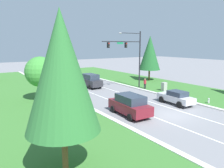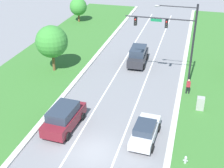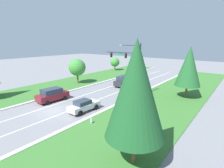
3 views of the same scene
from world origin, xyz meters
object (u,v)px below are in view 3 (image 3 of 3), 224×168
Objects in this scene: charcoal_suv at (124,81)px; fire_hydrant at (91,121)px; oak_near_left_tree at (115,62)px; silver_sedan at (84,105)px; pedestrian at (135,94)px; traffic_signal_mast at (130,62)px; burgundy_suv at (52,95)px; oak_far_left_tree at (77,67)px; conifer_far_right_tree at (189,66)px; conifer_near_right_tree at (136,90)px; utility_cabinet at (133,102)px.

fire_hydrant is at bearing -69.71° from charcoal_suv.
oak_near_left_tree is at bearing 122.72° from fire_hydrant.
silver_sedan is 2.71× the size of pedestrian.
charcoal_suv is at bearing 132.96° from traffic_signal_mast.
charcoal_suv reaches higher than fire_hydrant.
burgundy_suv is at bearing -128.33° from traffic_signal_mast.
silver_sedan is at bearing -95.72° from traffic_signal_mast.
oak_far_left_tree is (-9.14, -4.60, 2.53)m from charcoal_suv.
fire_hydrant is at bearing -109.62° from conifer_far_right_tree.
oak_far_left_tree reaches higher than charcoal_suv.
fire_hydrant is 18.13m from conifer_far_right_tree.
conifer_near_right_tree reaches higher than charcoal_suv.
conifer_near_right_tree is at bearing -85.82° from conifer_far_right_tree.
utility_cabinet is at bearing 121.22° from conifer_near_right_tree.
traffic_signal_mast is 1.95× the size of silver_sedan.
pedestrian reaches higher than utility_cabinet.
traffic_signal_mast is at bearing -0.91° from oak_far_left_tree.
oak_near_left_tree reaches higher than burgundy_suv.
utility_cabinet is (7.68, -8.89, -0.44)m from charcoal_suv.
conifer_near_right_tree is 1.73× the size of oak_far_left_tree.
conifer_near_right_tree is 1.11× the size of conifer_far_right_tree.
fire_hydrant is at bearing -96.07° from utility_cabinet.
charcoal_suv is 19.97m from oak_near_left_tree.
silver_sedan is at bearing -38.62° from oak_far_left_tree.
oak_far_left_tree is (-15.99, 12.11, 3.30)m from fire_hydrant.
conifer_far_right_tree is (6.31, 5.82, 4.39)m from pedestrian.
fire_hydrant is (0.45, -10.60, -0.59)m from pedestrian.
pedestrian is 0.18× the size of conifer_near_right_tree.
fire_hydrant is at bearing 83.65° from pedestrian.
burgundy_suv is 0.53× the size of conifer_near_right_tree.
pedestrian is 28.79m from oak_near_left_tree.
silver_sedan is 0.48× the size of conifer_near_right_tree.
utility_cabinet is 0.14× the size of conifer_near_right_tree.
traffic_signal_mast is 17.56m from conifer_near_right_tree.
oak_near_left_tree is 0.49× the size of conifer_far_right_tree.
conifer_far_right_tree is (12.71, -0.28, 4.22)m from charcoal_suv.
oak_far_left_tree reaches higher than oak_near_left_tree.
burgundy_suv is (-7.93, -10.03, -4.78)m from traffic_signal_mast.
conifer_near_right_tree reaches higher than silver_sedan.
traffic_signal_mast is 11.11m from silver_sedan.
charcoal_suv reaches higher than silver_sedan.
charcoal_suv is at bearing 125.90° from conifer_near_right_tree.
oak_near_left_tree is at bearing 102.31° from oak_far_left_tree.
pedestrian is 0.20× the size of conifer_far_right_tree.
traffic_signal_mast is 8.10m from charcoal_suv.
silver_sedan is at bearing -122.61° from conifer_far_right_tree.
burgundy_suv is 18.81m from conifer_near_right_tree.
pedestrian is at bearing -137.31° from conifer_far_right_tree.
utility_cabinet is 0.16× the size of conifer_far_right_tree.
burgundy_suv reaches higher than pedestrian.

